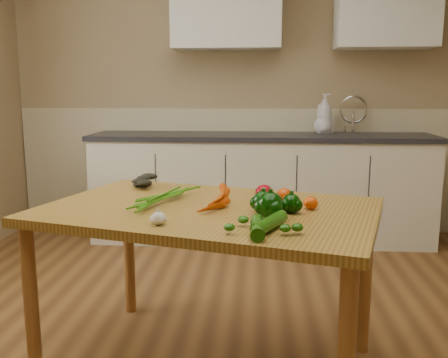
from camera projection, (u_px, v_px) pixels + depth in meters
The scene contains 18 objects.
room at pixel (217, 94), 2.14m from camera, with size 4.04×5.04×2.64m.
counter_run at pixel (262, 186), 4.24m from camera, with size 2.84×0.64×1.14m.
upper_cabinets at pixel (301, 5), 4.08m from camera, with size 2.15×0.35×0.70m.
table at pixel (209, 226), 2.19m from camera, with size 1.62×1.27×0.76m.
soap_bottle_a at pixel (324, 114), 4.19m from camera, with size 0.13×0.13×0.34m, color silver.
soap_bottle_b at pixel (326, 120), 4.26m from camera, with size 0.10×0.10×0.21m, color silver.
soap_bottle_c at pixel (323, 122), 4.19m from camera, with size 0.15×0.15×0.19m, color silver.
carrot_bunch at pixel (201, 198), 2.19m from camera, with size 0.26×0.20×0.07m, color #C54304, non-canonical shape.
leafy_greens at pixel (145, 179), 2.58m from camera, with size 0.20×0.18×0.10m, color black, non-canonical shape.
garlic_bulb at pixel (158, 218), 1.89m from camera, with size 0.06×0.06×0.05m, color beige.
pepper_a at pixel (263, 202), 2.07m from camera, with size 0.09×0.09×0.09m, color black.
pepper_b at pixel (291, 204), 2.07m from camera, with size 0.08×0.08×0.08m, color black.
pepper_c at pixel (270, 205), 1.98m from camera, with size 0.11×0.11×0.11m, color black.
tomato_a at pixel (264, 193), 2.29m from camera, with size 0.08×0.08×0.08m, color maroon.
tomato_b at pixel (284, 195), 2.28m from camera, with size 0.07×0.07×0.06m, color #CB3E05.
tomato_c at pixel (311, 203), 2.13m from camera, with size 0.06×0.06×0.06m, color #CB3E05.
zucchini_a at pixel (269, 223), 1.81m from camera, with size 0.05×0.05×0.22m, color #144607.
zucchini_b at pixel (257, 228), 1.76m from camera, with size 0.05×0.05×0.20m, color #144607.
Camera 1 is at (0.18, -1.98, 1.27)m, focal length 40.00 mm.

